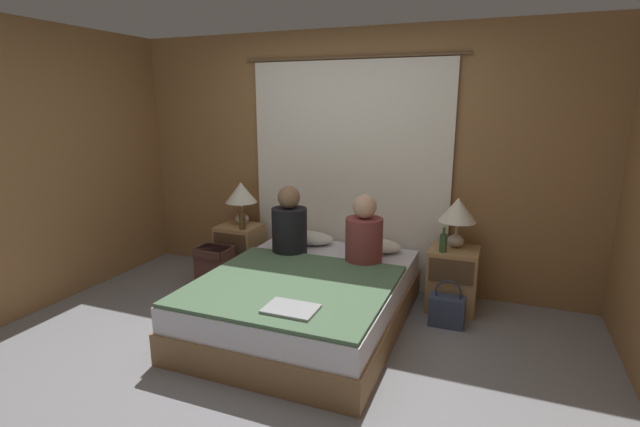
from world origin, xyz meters
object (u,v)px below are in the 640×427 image
Objects in this scene: person_left_in_bed at (289,226)px; handbag_on_floor at (447,310)px; pillow_left at (307,238)px; person_right_in_bed at (364,235)px; nightstand_left at (240,251)px; lamp_left at (241,195)px; laptop_on_bed at (291,309)px; bed at (307,300)px; pillow_right at (373,245)px; backpack_on_floor at (215,266)px; nightstand_right at (452,279)px; beer_bottle_on_right_stand at (443,242)px; lamp_right at (458,213)px; beer_bottle_on_left_stand at (242,220)px.

person_left_in_bed reaches higher than handbag_on_floor.
person_right_in_bed reaches higher than pillow_left.
nightstand_left is 1.41× the size of handbag_on_floor.
laptop_on_bed is at bearing -49.96° from lamp_left.
pillow_right is at bearing 67.16° from bed.
person_right_in_bed is (0.72, 0.00, -0.01)m from person_left_in_bed.
person_left_in_bed is at bearing 180.00° from person_right_in_bed.
pillow_left and pillow_right have the same top height.
nightstand_left is at bearing 157.52° from person_left_in_bed.
person_left_in_bed is at bearing 178.31° from handbag_on_floor.
pillow_left is (0.75, 0.05, 0.21)m from nightstand_left.
lamp_left reaches higher than bed.
backpack_on_floor is at bearing -150.82° from pillow_left.
laptop_on_bed is (-0.90, -1.46, 0.19)m from nightstand_right.
lamp_right is at bearing 64.56° from beer_bottle_on_right_stand.
person_left_in_bed is at bearing -22.48° from nightstand_left.
backpack_on_floor is 1.09× the size of handbag_on_floor.
nightstand_right is at bearing 3.24° from beer_bottle_on_left_stand.
backpack_on_floor is at bearing -163.13° from pillow_right.
laptop_on_bed is (-0.90, -1.52, -0.40)m from lamp_right.
beer_bottle_on_left_stand is 1.79m from laptop_on_bed.
backpack_on_floor is at bearing -120.11° from beer_bottle_on_left_stand.
bed is 3.11× the size of person_left_in_bed.
nightstand_right is 1.27× the size of lamp_left.
pillow_left is (-1.43, 0.05, 0.21)m from nightstand_right.
lamp_right is 2.36m from backpack_on_floor.
nightstand_left is 2.42× the size of beer_bottle_on_left_stand.
pillow_left is at bearing 85.54° from person_left_in_bed.
beer_bottle_on_right_stand is (0.67, -0.17, 0.15)m from pillow_right.
nightstand_left reaches higher than pillow_left.
laptop_on_bed reaches higher than bed.
lamp_right is 1.48m from pillow_left.
handbag_on_floor is (0.76, -0.39, -0.36)m from pillow_right.
nightstand_left and nightstand_right have the same top height.
pillow_right is 1.56× the size of laptop_on_bed.
nightstand_right is 1.27× the size of lamp_right.
nightstand_left is 0.78m from pillow_left.
lamp_right is at bearing 90.35° from handbag_on_floor.
person_right_in_bed is at bearing 176.67° from handbag_on_floor.
nightstand_left is 0.40m from backpack_on_floor.
laptop_on_bed is at bearing -121.65° from nightstand_right.
handbag_on_floor is (2.23, 0.05, -0.11)m from backpack_on_floor.
person_right_in_bed is at bearing -153.68° from lamp_right.
person_left_in_bed reaches higher than nightstand_left.
handbag_on_floor is at bearing -6.25° from beer_bottle_on_left_stand.
lamp_right is (0.00, 0.06, 0.59)m from nightstand_right.
nightstand_left is at bearing 176.80° from beer_bottle_on_right_stand.
nightstand_right is (2.18, 0.00, 0.00)m from nightstand_left.
lamp_left is 2.03m from laptop_on_bed.
beer_bottle_on_left_stand is 0.54× the size of backpack_on_floor.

